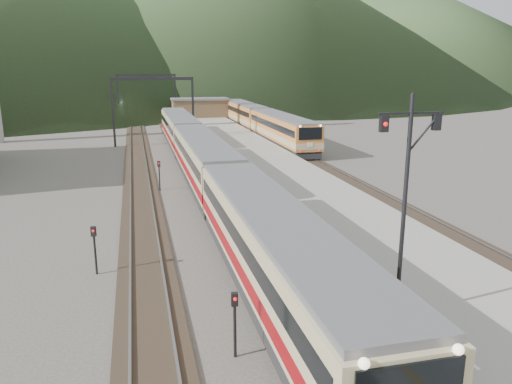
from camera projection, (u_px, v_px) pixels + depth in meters
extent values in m
cube|color=black|center=(194.00, 167.00, 46.41)|extent=(2.60, 200.00, 0.12)
cube|color=slate|center=(186.00, 167.00, 46.22)|extent=(0.10, 200.00, 0.14)
cube|color=slate|center=(202.00, 166.00, 46.55)|extent=(0.10, 200.00, 0.14)
cube|color=black|center=(139.00, 170.00, 45.26)|extent=(2.60, 200.00, 0.12)
cube|color=slate|center=(131.00, 169.00, 45.07)|extent=(0.10, 200.00, 0.14)
cube|color=slate|center=(147.00, 169.00, 45.40)|extent=(0.10, 200.00, 0.14)
cube|color=black|center=(311.00, 162.00, 49.04)|extent=(2.60, 200.00, 0.12)
cube|color=slate|center=(304.00, 161.00, 48.86)|extent=(0.10, 200.00, 0.14)
cube|color=slate|center=(318.00, 161.00, 49.19)|extent=(0.10, 200.00, 0.14)
cube|color=gray|center=(257.00, 164.00, 45.70)|extent=(8.00, 100.00, 1.00)
cube|color=black|center=(113.00, 112.00, 57.86)|extent=(0.25, 0.25, 8.00)
cube|color=black|center=(193.00, 111.00, 59.99)|extent=(0.25, 0.25, 8.00)
cube|color=black|center=(152.00, 79.00, 57.99)|extent=(9.30, 0.22, 0.35)
cube|color=black|center=(118.00, 99.00, 81.41)|extent=(0.25, 0.25, 8.00)
cube|color=black|center=(176.00, 98.00, 83.54)|extent=(0.25, 0.25, 8.00)
cube|color=black|center=(146.00, 75.00, 81.54)|extent=(9.30, 0.22, 0.35)
cube|color=brown|center=(200.00, 108.00, 82.92)|extent=(9.00, 4.00, 2.80)
cube|color=slate|center=(200.00, 99.00, 82.54)|extent=(9.40, 4.40, 0.30)
cone|color=#334B26|center=(23.00, 4.00, 171.21)|extent=(180.00, 180.00, 60.00)
cone|color=#334B26|center=(208.00, 1.00, 223.09)|extent=(220.00, 220.00, 75.00)
cone|color=#334B26|center=(390.00, 30.00, 225.65)|extent=(160.00, 160.00, 50.00)
cube|color=tan|center=(275.00, 252.00, 19.84)|extent=(2.99, 20.10, 3.65)
cube|color=tan|center=(204.00, 160.00, 39.24)|extent=(2.99, 20.10, 3.65)
cube|color=tan|center=(180.00, 129.00, 58.64)|extent=(2.99, 20.10, 3.65)
cube|color=orange|center=(282.00, 130.00, 58.03)|extent=(2.90, 19.49, 3.54)
cube|color=orange|center=(245.00, 114.00, 76.87)|extent=(2.90, 19.49, 3.54)
cylinder|color=black|center=(404.00, 211.00, 15.93)|extent=(0.14, 0.14, 7.43)
cube|color=black|center=(411.00, 113.00, 15.16)|extent=(2.20, 0.09, 0.07)
cube|color=black|center=(384.00, 124.00, 15.02)|extent=(0.25, 0.18, 0.50)
cube|color=black|center=(437.00, 122.00, 15.45)|extent=(0.25, 0.18, 0.50)
cylinder|color=black|center=(235.00, 329.00, 16.05)|extent=(0.10, 0.10, 2.00)
cube|color=black|center=(235.00, 299.00, 15.79)|extent=(0.23, 0.18, 0.45)
cylinder|color=black|center=(159.00, 178.00, 37.90)|extent=(0.10, 0.10, 2.00)
cube|color=black|center=(159.00, 164.00, 37.64)|extent=(0.25, 0.20, 0.45)
cylinder|color=black|center=(95.00, 253.00, 22.53)|extent=(0.10, 0.10, 2.00)
cube|color=black|center=(93.00, 231.00, 22.28)|extent=(0.25, 0.21, 0.45)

